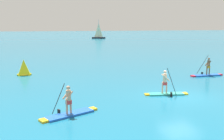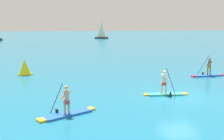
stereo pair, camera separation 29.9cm
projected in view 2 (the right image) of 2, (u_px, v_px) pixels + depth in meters
name	position (u px, v px, depth m)	size (l,w,h in m)	color
ground	(179.00, 96.00, 17.42)	(440.00, 440.00, 0.00)	#196B8C
paddleboarder_near_left	(67.00, 110.00, 13.72)	(3.24, 1.63, 1.69)	blue
paddleboarder_mid_center	(165.00, 90.00, 17.76)	(3.01, 1.16, 1.97)	teal
paddleboarder_far_right	(208.00, 73.00, 24.37)	(3.26, 0.91, 1.95)	blue
race_marker_buoy	(25.00, 68.00, 25.04)	(1.59, 1.59, 1.49)	yellow
sailboat_right_horizon	(102.00, 36.00, 96.07)	(5.07, 2.47, 6.95)	black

